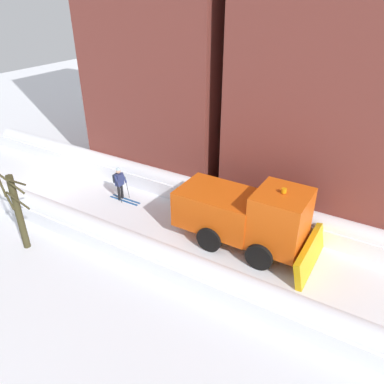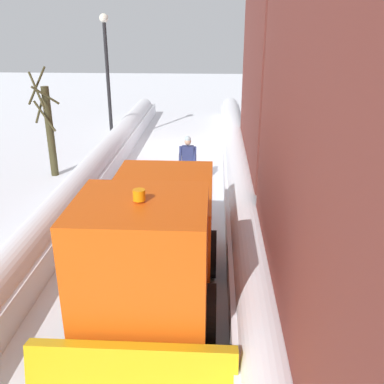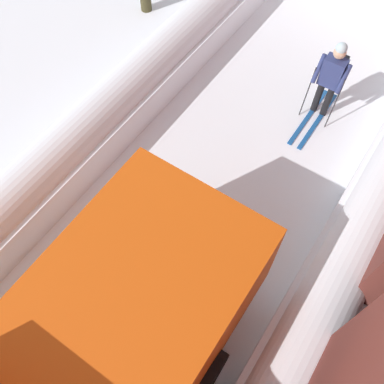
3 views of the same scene
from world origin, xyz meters
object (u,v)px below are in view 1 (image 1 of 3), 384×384
(traffic_light_pole, at_px, (145,130))
(skier, at_px, (119,182))
(bare_tree_near, at_px, (17,210))
(plow_truck, at_px, (247,215))

(traffic_light_pole, bearing_deg, skier, 1.99)
(skier, relative_size, bare_tree_near, 0.45)
(skier, bearing_deg, plow_truck, 88.02)
(plow_truck, distance_m, traffic_light_pole, 7.85)
(plow_truck, height_order, bare_tree_near, bare_tree_near)
(skier, relative_size, traffic_light_pole, 0.42)
(traffic_light_pole, height_order, bare_tree_near, traffic_light_pole)
(plow_truck, relative_size, skier, 3.31)
(skier, xyz_separation_m, traffic_light_pole, (-2.42, -0.08, 2.01))
(bare_tree_near, bearing_deg, traffic_light_pole, 175.30)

